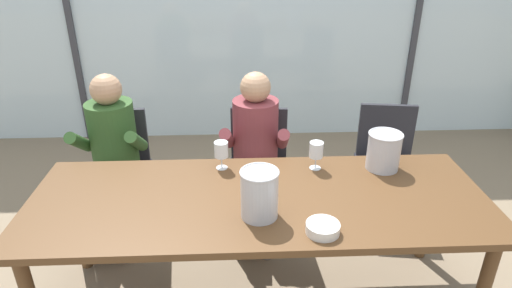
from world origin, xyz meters
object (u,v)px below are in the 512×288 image
(wine_glass_by_left_taster, at_px, (316,150))
(tasting_bowl, at_px, (323,228))
(person_olive_shirt, at_px, (112,150))
(ice_bucket_secondary, at_px, (384,150))
(chair_near_curtain, at_px, (119,161))
(chair_center, at_px, (386,155))
(chair_left_of_center, at_px, (258,159))
(person_maroon_top, at_px, (255,147))
(ice_bucket_primary, at_px, (259,193))
(wine_glass_near_bucket, at_px, (221,150))
(dining_table, at_px, (259,207))

(wine_glass_by_left_taster, bearing_deg, tasting_bowl, -96.42)
(person_olive_shirt, bearing_deg, ice_bucket_secondary, -13.29)
(ice_bucket_secondary, bearing_deg, chair_near_curtain, 161.40)
(chair_center, distance_m, person_olive_shirt, 2.00)
(chair_left_of_center, xyz_separation_m, tasting_bowl, (0.25, -1.19, 0.25))
(person_maroon_top, relative_size, wine_glass_by_left_taster, 6.91)
(ice_bucket_primary, distance_m, wine_glass_by_left_taster, 0.60)
(chair_center, distance_m, tasting_bowl, 1.44)
(wine_glass_by_left_taster, bearing_deg, wine_glass_near_bucket, 177.01)
(dining_table, xyz_separation_m, wine_glass_by_left_taster, (0.36, 0.30, 0.19))
(tasting_bowl, relative_size, wine_glass_by_left_taster, 0.94)
(chair_near_curtain, relative_size, person_olive_shirt, 0.73)
(person_olive_shirt, distance_m, ice_bucket_primary, 1.34)
(chair_left_of_center, relative_size, chair_center, 1.00)
(wine_glass_by_left_taster, bearing_deg, person_olive_shirt, 162.43)
(dining_table, distance_m, chair_left_of_center, 0.88)
(chair_center, bearing_deg, wine_glass_by_left_taster, -130.19)
(person_maroon_top, bearing_deg, person_olive_shirt, -175.75)
(tasting_bowl, bearing_deg, chair_left_of_center, 101.73)
(chair_left_of_center, bearing_deg, ice_bucket_primary, -87.04)
(person_olive_shirt, xyz_separation_m, tasting_bowl, (1.27, -1.05, 0.08))
(person_olive_shirt, xyz_separation_m, ice_bucket_secondary, (1.74, -0.44, 0.17))
(dining_table, relative_size, wine_glass_near_bucket, 14.31)
(ice_bucket_secondary, xyz_separation_m, tasting_bowl, (-0.48, -0.62, -0.09))
(chair_left_of_center, height_order, wine_glass_near_bucket, wine_glass_near_bucket)
(ice_bucket_secondary, relative_size, wine_glass_near_bucket, 1.33)
(ice_bucket_secondary, distance_m, wine_glass_near_bucket, 0.97)
(chair_near_curtain, bearing_deg, chair_center, -2.06)
(person_olive_shirt, height_order, person_maroon_top, same)
(chair_near_curtain, xyz_separation_m, ice_bucket_secondary, (1.75, -0.59, 0.35))
(person_olive_shirt, xyz_separation_m, wine_glass_near_bucket, (0.77, -0.39, 0.18))
(tasting_bowl, bearing_deg, dining_table, 131.45)
(ice_bucket_secondary, height_order, wine_glass_by_left_taster, ice_bucket_secondary)
(chair_left_of_center, height_order, wine_glass_by_left_taster, wine_glass_by_left_taster)
(chair_near_curtain, bearing_deg, person_olive_shirt, -88.63)
(ice_bucket_primary, bearing_deg, person_maroon_top, 88.82)
(chair_left_of_center, bearing_deg, ice_bucket_secondary, -32.87)
(ice_bucket_secondary, bearing_deg, person_maroon_top, 149.88)
(chair_left_of_center, bearing_deg, wine_glass_by_left_taster, -54.91)
(chair_near_curtain, relative_size, tasting_bowl, 5.38)
(chair_near_curtain, distance_m, ice_bucket_secondary, 1.88)
(ice_bucket_secondary, bearing_deg, person_olive_shirt, 165.95)
(tasting_bowl, bearing_deg, person_maroon_top, 104.67)
(chair_center, bearing_deg, tasting_bowl, -112.83)
(wine_glass_near_bucket, bearing_deg, wine_glass_by_left_taster, -2.99)
(chair_center, bearing_deg, chair_left_of_center, -170.67)
(chair_center, distance_m, wine_glass_near_bucket, 1.39)
(ice_bucket_secondary, bearing_deg, chair_left_of_center, 141.58)
(chair_near_curtain, distance_m, chair_center, 2.00)
(chair_center, relative_size, person_olive_shirt, 0.73)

